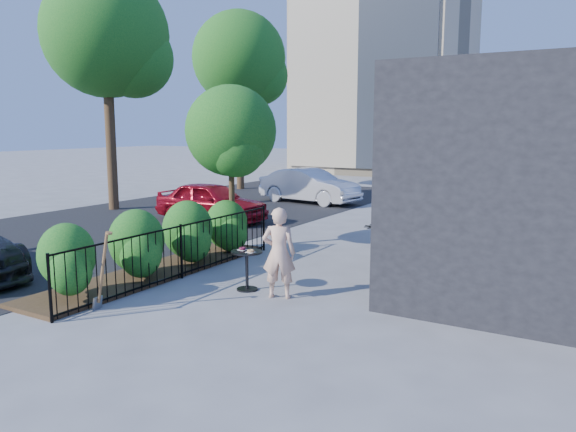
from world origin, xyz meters
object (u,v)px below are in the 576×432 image
Objects in this scene: woman at (279,253)px; car_red at (211,202)px; shovel at (102,275)px; street_tree_far at (240,64)px; patio_tree at (232,136)px; car_silver at (310,186)px; cafe_table at (247,263)px; street_tree_near at (106,42)px.

woman reaches higher than car_red.
street_tree_far is at bearing 118.24° from shovel.
patio_tree reaches higher than shovel.
street_tree_far reaches higher than woman.
car_silver reaches higher than car_red.
street_tree_far is 10.54× the size of cafe_table.
patio_tree reaches higher than cafe_table.
patio_tree is 4.25m from cafe_table.
street_tree_far is at bearing 124.51° from patio_tree.
street_tree_near reaches higher than patio_tree.
shovel is at bearing -157.71° from car_silver.
patio_tree is 1.05× the size of car_red.
cafe_table is at bearing -50.02° from patio_tree.
street_tree_far is 2.22× the size of car_red.
street_tree_near is 12.85m from cafe_table.
woman is 8.41m from car_red.
street_tree_near is at bearing 157.43° from patio_tree.
car_silver is (-3.44, 13.46, 0.07)m from shovel.
car_silver is at bearing 106.14° from patio_tree.
cafe_table is 0.49× the size of woman.
patio_tree is 5.02× the size of cafe_table.
street_tree_near reaches higher than cafe_table.
street_tree_near is 2.22× the size of car_red.
woman reaches higher than car_silver.
patio_tree is 8.92m from street_tree_near.
street_tree_far is 18.43m from woman.
woman is at bearing -29.35° from street_tree_near.
street_tree_near is 10.54× the size of cafe_table.
street_tree_near is 8.00m from street_tree_far.
cafe_table is 0.57× the size of shovel.
street_tree_near is 1.00× the size of street_tree_far.
woman is 12.63m from car_silver.
patio_tree is at bearing 129.98° from cafe_table.
car_red is (-6.08, 5.81, -0.17)m from woman.
patio_tree is 0.95× the size of car_silver.
patio_tree is at bearing -55.49° from street_tree_far.
shovel is at bearing -121.26° from cafe_table.
patio_tree is at bearing -155.90° from car_silver.
patio_tree is 4.63m from woman.
street_tree_far reaches higher than patio_tree.
woman is 0.43× the size of car_red.
woman is (0.75, -0.09, 0.30)m from cafe_table.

